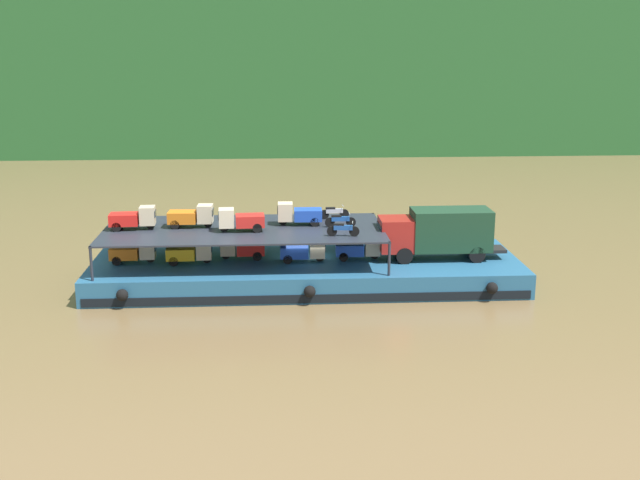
{
  "coord_description": "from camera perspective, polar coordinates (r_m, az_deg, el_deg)",
  "views": [
    {
      "loc": [
        -1.94,
        -46.25,
        14.64
      ],
      "look_at": [
        0.85,
        0.0,
        2.7
      ],
      "focal_mm": 43.79,
      "sensor_mm": 36.0,
      "label": 1
    }
  ],
  "objects": [
    {
      "name": "ground_plane",
      "position": [
        48.55,
        -1.0,
        -3.1
      ],
      "size": [
        400.0,
        400.0,
        0.0
      ],
      "primitive_type": "plane",
      "color": "brown"
    },
    {
      "name": "cargo_barge",
      "position": [
        48.31,
        -1.01,
        -2.26
      ],
      "size": [
        26.13,
        9.02,
        1.5
      ],
      "color": "#23567A",
      "rests_on": "ground"
    },
    {
      "name": "covered_lorry",
      "position": [
        48.32,
        8.62,
        0.58
      ],
      "size": [
        7.86,
        2.32,
        3.1
      ],
      "color": "maroon",
      "rests_on": "cargo_barge"
    },
    {
      "name": "cargo_rack",
      "position": [
        47.63,
        -5.59,
        0.77
      ],
      "size": [
        16.93,
        7.68,
        2.0
      ],
      "color": "#232833",
      "rests_on": "cargo_barge"
    },
    {
      "name": "mini_truck_lower_stern",
      "position": [
        48.49,
        -13.45,
        -0.83
      ],
      "size": [
        2.77,
        1.25,
        1.38
      ],
      "color": "orange",
      "rests_on": "cargo_barge"
    },
    {
      "name": "mini_truck_lower_aft",
      "position": [
        47.7,
        -9.47,
        -0.88
      ],
      "size": [
        2.77,
        1.25,
        1.38
      ],
      "color": "gold",
      "rests_on": "cargo_barge"
    },
    {
      "name": "mini_truck_lower_mid",
      "position": [
        48.28,
        -5.75,
        -0.57
      ],
      "size": [
        2.75,
        1.22,
        1.38
      ],
      "color": "red",
      "rests_on": "cargo_barge"
    },
    {
      "name": "mini_truck_lower_fore",
      "position": [
        47.44,
        -1.2,
        -0.77
      ],
      "size": [
        2.77,
        1.25,
        1.38
      ],
      "color": "#1E47B7",
      "rests_on": "cargo_barge"
    },
    {
      "name": "mini_truck_lower_bow",
      "position": [
        48.01,
        2.84,
        -0.6
      ],
      "size": [
        2.77,
        1.25,
        1.38
      ],
      "color": "#1E47B7",
      "rests_on": "cargo_barge"
    },
    {
      "name": "mini_truck_upper_stern",
      "position": [
        48.38,
        -13.47,
        1.57
      ],
      "size": [
        2.78,
        1.27,
        1.38
      ],
      "color": "red",
      "rests_on": "cargo_rack"
    },
    {
      "name": "mini_truck_upper_mid",
      "position": [
        48.22,
        -9.37,
        1.74
      ],
      "size": [
        2.78,
        1.26,
        1.38
      ],
      "color": "orange",
      "rests_on": "cargo_rack"
    },
    {
      "name": "mini_truck_upper_fore",
      "position": [
        46.82,
        -5.82,
        1.48
      ],
      "size": [
        2.79,
        1.3,
        1.38
      ],
      "color": "red",
      "rests_on": "cargo_rack"
    },
    {
      "name": "mini_truck_upper_bow",
      "position": [
        48.21,
        -1.55,
        1.93
      ],
      "size": [
        2.75,
        1.22,
        1.38
      ],
      "color": "#1E47B7",
      "rests_on": "cargo_rack"
    },
    {
      "name": "motorcycle_upper_port",
      "position": [
        45.41,
        1.67,
        0.81
      ],
      "size": [
        1.9,
        0.55,
        0.87
      ],
      "color": "black",
      "rests_on": "cargo_rack"
    },
    {
      "name": "motorcycle_upper_centre",
      "position": [
        47.64,
        1.48,
        1.46
      ],
      "size": [
        1.9,
        0.55,
        0.87
      ],
      "color": "black",
      "rests_on": "cargo_rack"
    },
    {
      "name": "motorcycle_upper_stbd",
      "position": [
        49.87,
        1.03,
        2.05
      ],
      "size": [
        1.9,
        0.55,
        0.87
      ],
      "color": "black",
      "rests_on": "cargo_rack"
    }
  ]
}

